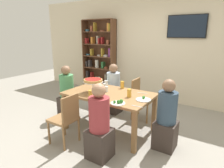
{
  "coord_description": "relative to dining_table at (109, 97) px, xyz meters",
  "views": [
    {
      "loc": [
        1.87,
        -2.82,
        1.82
      ],
      "look_at": [
        0.0,
        0.1,
        0.89
      ],
      "focal_mm": 30.69,
      "sensor_mm": 36.0,
      "label": 1
    }
  ],
  "objects": [
    {
      "name": "television",
      "position": [
        0.81,
        2.11,
        1.31
      ],
      "size": [
        0.9,
        0.05,
        0.54
      ],
      "color": "black"
    },
    {
      "name": "water_glass_clear_far",
      "position": [
        -0.08,
        0.04,
        0.14
      ],
      "size": [
        0.06,
        0.06,
        0.1
      ],
      "primitive_type": "cylinder",
      "color": "white",
      "rests_on": "dining_table"
    },
    {
      "name": "ground_plane",
      "position": [
        0.0,
        0.0,
        -0.65
      ],
      "size": [
        12.0,
        12.0,
        0.0
      ],
      "primitive_type": "plane",
      "color": "gray"
    },
    {
      "name": "salad_plate_near_diner",
      "position": [
        -0.69,
        0.42,
        0.1
      ],
      "size": [
        0.25,
        0.25,
        0.06
      ],
      "color": "white",
      "rests_on": "dining_table"
    },
    {
      "name": "chair_near_left",
      "position": [
        -0.32,
        -0.8,
        -0.17
      ],
      "size": [
        0.4,
        0.4,
        0.87
      ],
      "rotation": [
        0.0,
        0.0,
        1.57
      ],
      "color": "olive",
      "rests_on": "ground_plane"
    },
    {
      "name": "diner_near_right",
      "position": [
        0.35,
        -0.79,
        -0.16
      ],
      "size": [
        0.34,
        0.34,
        1.15
      ],
      "rotation": [
        0.0,
        0.0,
        1.57
      ],
      "color": "#382D28",
      "rests_on": "ground_plane"
    },
    {
      "name": "diner_head_east",
      "position": [
        1.1,
        -0.02,
        -0.16
      ],
      "size": [
        0.34,
        0.34,
        1.15
      ],
      "rotation": [
        0.0,
        0.0,
        3.14
      ],
      "color": "#382D28",
      "rests_on": "ground_plane"
    },
    {
      "name": "cutlery_knife_near",
      "position": [
        0.53,
        0.32,
        0.09
      ],
      "size": [
        0.18,
        0.06,
        0.0
      ],
      "primitive_type": "cube",
      "rotation": [
        0.0,
        0.0,
        3.38
      ],
      "color": "silver",
      "rests_on": "dining_table"
    },
    {
      "name": "salad_plate_far_diner",
      "position": [
        0.69,
        -0.01,
        0.1
      ],
      "size": [
        0.25,
        0.25,
        0.06
      ],
      "color": "white",
      "rests_on": "dining_table"
    },
    {
      "name": "diner_head_west",
      "position": [
        -1.12,
        0.02,
        -0.16
      ],
      "size": [
        0.34,
        0.34,
        1.15
      ],
      "color": "#382D28",
      "rests_on": "ground_plane"
    },
    {
      "name": "dining_table",
      "position": [
        0.0,
        0.0,
        0.0
      ],
      "size": [
        1.6,
        0.97,
        0.74
      ],
      "color": "olive",
      "rests_on": "ground_plane"
    },
    {
      "name": "beer_glass_amber_tall",
      "position": [
        0.42,
        0.0,
        0.16
      ],
      "size": [
        0.08,
        0.08,
        0.14
      ],
      "primitive_type": "cylinder",
      "color": "gold",
      "rests_on": "dining_table"
    },
    {
      "name": "cutlery_fork_near",
      "position": [
        0.73,
        -0.33,
        0.09
      ],
      "size": [
        0.18,
        0.02,
        0.0
      ],
      "primitive_type": "cube",
      "rotation": [
        0.0,
        0.0,
        0.03
      ],
      "color": "silver",
      "rests_on": "dining_table"
    },
    {
      "name": "bookshelf",
      "position": [
        -1.68,
        2.01,
        0.48
      ],
      "size": [
        1.1,
        0.3,
        2.21
      ],
      "color": "brown",
      "rests_on": "ground_plane"
    },
    {
      "name": "chair_far_right",
      "position": [
        0.28,
        0.8,
        -0.17
      ],
      "size": [
        0.4,
        0.4,
        0.87
      ],
      "rotation": [
        0.0,
        0.0,
        -1.57
      ],
      "color": "olive",
      "rests_on": "ground_plane"
    },
    {
      "name": "salad_plate_spare",
      "position": [
        0.43,
        -0.39,
        0.11
      ],
      "size": [
        0.23,
        0.23,
        0.07
      ],
      "color": "white",
      "rests_on": "dining_table"
    },
    {
      "name": "water_glass_clear_spare",
      "position": [
        -0.26,
        0.21,
        0.14
      ],
      "size": [
        0.06,
        0.06,
        0.1
      ],
      "primitive_type": "cylinder",
      "color": "white",
      "rests_on": "dining_table"
    },
    {
      "name": "water_glass_clear_near",
      "position": [
        -0.33,
        0.39,
        0.14
      ],
      "size": [
        0.07,
        0.07,
        0.11
      ],
      "primitive_type": "cylinder",
      "color": "white",
      "rests_on": "dining_table"
    },
    {
      "name": "beer_glass_amber_short",
      "position": [
        0.05,
        0.41,
        0.16
      ],
      "size": [
        0.07,
        0.07,
        0.14
      ],
      "primitive_type": "cylinder",
      "color": "gold",
      "rests_on": "dining_table"
    },
    {
      "name": "beer_glass_amber_spare",
      "position": [
        -0.1,
        -0.41,
        0.16
      ],
      "size": [
        0.08,
        0.08,
        0.14
      ],
      "primitive_type": "cylinder",
      "color": "gold",
      "rests_on": "dining_table"
    },
    {
      "name": "deep_dish_pizza_stand",
      "position": [
        -0.26,
        -0.13,
        0.31
      ],
      "size": [
        0.37,
        0.37,
        0.26
      ],
      "color": "silver",
      "rests_on": "dining_table"
    },
    {
      "name": "diner_far_left",
      "position": [
        -0.38,
        0.76,
        -0.16
      ],
      "size": [
        0.34,
        0.34,
        1.15
      ],
      "rotation": [
        0.0,
        0.0,
        -1.57
      ],
      "color": "#382D28",
      "rests_on": "ground_plane"
    },
    {
      "name": "rear_partition",
      "position": [
        0.0,
        2.2,
        0.75
      ],
      "size": [
        8.0,
        0.12,
        2.8
      ],
      "primitive_type": "cube",
      "color": "beige",
      "rests_on": "ground_plane"
    }
  ]
}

